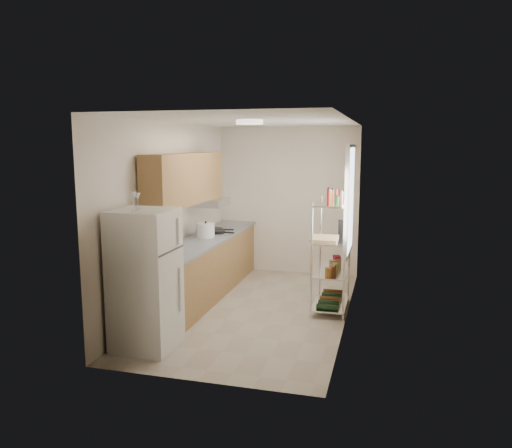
{
  "coord_description": "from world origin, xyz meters",
  "views": [
    {
      "loc": [
        1.73,
        -6.47,
        2.3
      ],
      "look_at": [
        -0.06,
        0.25,
        1.18
      ],
      "focal_mm": 35.0,
      "sensor_mm": 36.0,
      "label": 1
    }
  ],
  "objects_px": {
    "cutting_board": "(324,238)",
    "espresso_machine": "(345,226)",
    "rice_cooker": "(206,230)",
    "frying_pan_large": "(214,230)",
    "refrigerator": "(145,280)"
  },
  "relations": [
    {
      "from": "rice_cooker",
      "to": "frying_pan_large",
      "type": "height_order",
      "value": "rice_cooker"
    },
    {
      "from": "espresso_machine",
      "to": "refrigerator",
      "type": "bearing_deg",
      "value": -127.88
    },
    {
      "from": "refrigerator",
      "to": "espresso_machine",
      "type": "bearing_deg",
      "value": 47.28
    },
    {
      "from": "frying_pan_large",
      "to": "espresso_machine",
      "type": "relative_size",
      "value": 1.18
    },
    {
      "from": "rice_cooker",
      "to": "cutting_board",
      "type": "bearing_deg",
      "value": -8.98
    },
    {
      "from": "rice_cooker",
      "to": "frying_pan_large",
      "type": "relative_size",
      "value": 0.91
    },
    {
      "from": "frying_pan_large",
      "to": "espresso_machine",
      "type": "height_order",
      "value": "espresso_machine"
    },
    {
      "from": "cutting_board",
      "to": "espresso_machine",
      "type": "bearing_deg",
      "value": 60.77
    },
    {
      "from": "refrigerator",
      "to": "frying_pan_large",
      "type": "relative_size",
      "value": 5.45
    },
    {
      "from": "cutting_board",
      "to": "espresso_machine",
      "type": "xyz_separation_m",
      "value": [
        0.23,
        0.42,
        0.11
      ]
    },
    {
      "from": "refrigerator",
      "to": "frying_pan_large",
      "type": "bearing_deg",
      "value": 92.39
    },
    {
      "from": "frying_pan_large",
      "to": "cutting_board",
      "type": "distance_m",
      "value": 2.06
    },
    {
      "from": "rice_cooker",
      "to": "cutting_board",
      "type": "height_order",
      "value": "rice_cooker"
    },
    {
      "from": "rice_cooker",
      "to": "espresso_machine",
      "type": "relative_size",
      "value": 1.07
    },
    {
      "from": "refrigerator",
      "to": "cutting_board",
      "type": "distance_m",
      "value": 2.52
    }
  ]
}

